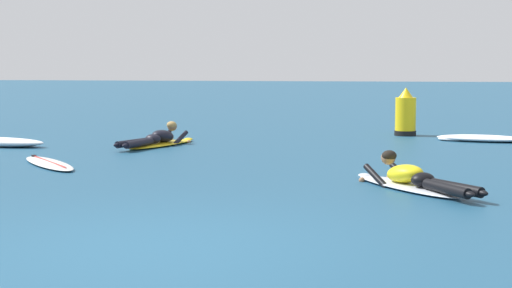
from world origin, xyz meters
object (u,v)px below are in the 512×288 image
object	(u,v)px
surfer_near	(412,180)
drifting_surfboard	(48,163)
channel_marker_buoy	(406,116)
surfer_far	(158,140)

from	to	relation	value
surfer_near	drifting_surfboard	world-z (taller)	surfer_near
channel_marker_buoy	surfer_near	bearing A→B (deg)	-90.62
drifting_surfboard	channel_marker_buoy	distance (m)	9.06
surfer_far	channel_marker_buoy	xyz separation A→B (m)	(5.18, 3.35, 0.34)
drifting_surfboard	channel_marker_buoy	xyz separation A→B (m)	(6.14, 6.65, 0.44)
surfer_near	surfer_far	bearing A→B (deg)	135.96
drifting_surfboard	channel_marker_buoy	size ratio (longest dim) A/B	1.74
drifting_surfboard	surfer_near	bearing A→B (deg)	-14.98
surfer_far	channel_marker_buoy	size ratio (longest dim) A/B	2.29
surfer_near	channel_marker_buoy	size ratio (longest dim) A/B	2.06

